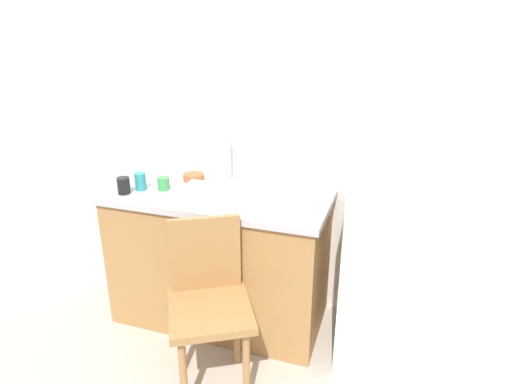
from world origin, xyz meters
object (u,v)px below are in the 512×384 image
Objects in this scene: chair at (209,299)px; terracotta_bowl at (194,177)px; cup_teal at (140,181)px; refrigerator at (401,262)px; cup_green at (163,183)px; dish_tray at (207,191)px; cup_black at (124,186)px.

chair is 6.70× the size of terracotta_bowl.
terracotta_bowl is 0.34m from cup_teal.
cup_green is at bearing -177.59° from refrigerator.
cup_black is (-0.47, -0.13, 0.02)m from dish_tray.
dish_tray is 2.87× the size of cup_black.
chair is 9.12× the size of cup_black.
terracotta_bowl is at bearing 65.09° from cup_green.
terracotta_bowl is 0.23m from cup_green.
chair is at bearing -43.80° from cup_green.
dish_tray is at bearing -0.93° from cup_green.
refrigerator is 8.79× the size of terracotta_bowl.
refrigerator is 1.14m from dish_tray.
dish_tray is 3.63× the size of cup_green.
dish_tray is 0.42m from cup_teal.
cup_teal is 0.14m from cup_green.
dish_tray is 2.11× the size of terracotta_bowl.
cup_black is at bearing 123.74° from chair.
dish_tray is 0.49m from cup_black.
terracotta_bowl is (-0.39, 0.68, 0.38)m from chair.
cup_green is at bearing 179.07° from dish_tray.
terracotta_bowl is 0.44m from cup_black.
chair is 0.79m from cup_green.
dish_tray is at bearing -176.73° from refrigerator.
refrigerator is 15.15× the size of cup_green.
dish_tray is (-1.10, -0.06, 0.30)m from refrigerator.
cup_teal is at bearing -131.91° from terracotta_bowl.
terracotta_bowl is 1.72× the size of cup_green.
cup_teal is (-0.23, -0.25, 0.03)m from terracotta_bowl.
cup_teal reaches higher than cup_green.
chair is 0.64m from dish_tray.
cup_black is (-1.57, -0.19, 0.32)m from refrigerator.
cup_black is at bearing -173.19° from refrigerator.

